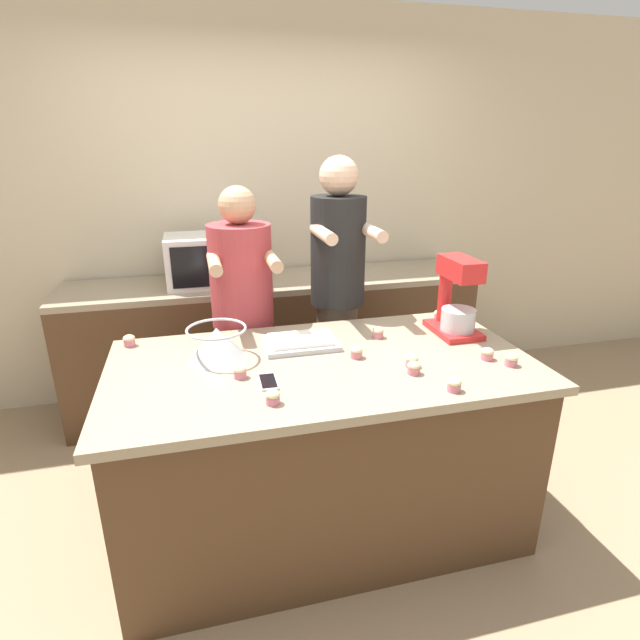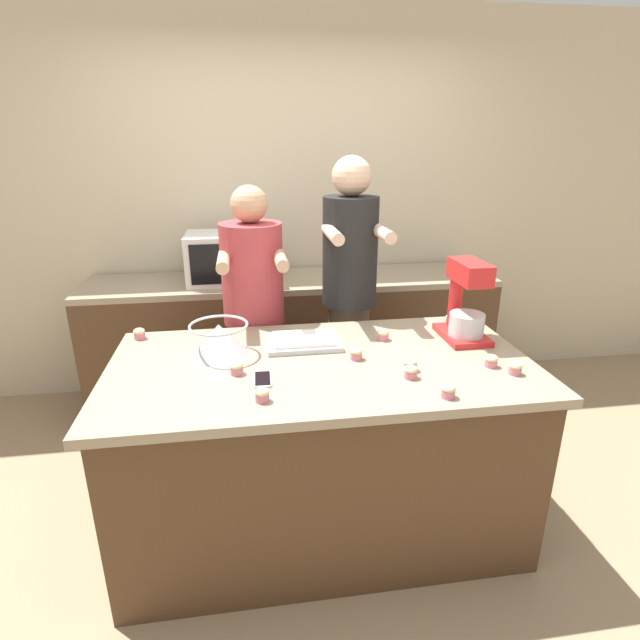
% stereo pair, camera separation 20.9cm
% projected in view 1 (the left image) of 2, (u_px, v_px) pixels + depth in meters
% --- Properties ---
extents(ground_plane, '(16.00, 16.00, 0.00)m').
position_uv_depth(ground_plane, '(322.00, 520.00, 2.54)').
color(ground_plane, '#937A5B').
extents(back_wall, '(10.00, 0.06, 2.70)m').
position_uv_depth(back_wall, '(264.00, 209.00, 3.60)').
color(back_wall, beige).
rests_on(back_wall, ground_plane).
extents(island_counter, '(1.88, 0.99, 0.89)m').
position_uv_depth(island_counter, '(323.00, 445.00, 2.38)').
color(island_counter, '#4C331E').
rests_on(island_counter, ground_plane).
extents(back_counter, '(2.80, 0.60, 0.92)m').
position_uv_depth(back_counter, '(276.00, 341.00, 3.59)').
color(back_counter, '#4C331E').
rests_on(back_counter, ground_plane).
extents(person_left, '(0.35, 0.51, 1.60)m').
position_uv_depth(person_left, '(244.00, 326.00, 2.80)').
color(person_left, brown).
rests_on(person_left, ground_plane).
extents(person_right, '(0.33, 0.49, 1.75)m').
position_uv_depth(person_right, '(338.00, 302.00, 2.90)').
color(person_right, brown).
rests_on(person_right, ground_plane).
extents(stand_mixer, '(0.20, 0.30, 0.39)m').
position_uv_depth(stand_mixer, '(456.00, 301.00, 2.51)').
color(stand_mixer, red).
rests_on(stand_mixer, island_counter).
extents(mixing_bowl, '(0.27, 0.27, 0.15)m').
position_uv_depth(mixing_bowl, '(217.00, 342.00, 2.24)').
color(mixing_bowl, '#BCBCC1').
rests_on(mixing_bowl, island_counter).
extents(baking_tray, '(0.35, 0.25, 0.04)m').
position_uv_depth(baking_tray, '(300.00, 342.00, 2.40)').
color(baking_tray, '#BCBCC1').
rests_on(baking_tray, island_counter).
extents(microwave_oven, '(0.54, 0.39, 0.32)m').
position_uv_depth(microwave_oven, '(209.00, 260.00, 3.27)').
color(microwave_oven, silver).
rests_on(microwave_oven, back_counter).
extents(cell_phone, '(0.07, 0.15, 0.01)m').
position_uv_depth(cell_phone, '(268.00, 382.00, 2.03)').
color(cell_phone, silver).
rests_on(cell_phone, island_counter).
extents(cupcake_0, '(0.06, 0.06, 0.06)m').
position_uv_depth(cupcake_0, '(378.00, 332.00, 2.49)').
color(cupcake_0, '#D17084').
rests_on(cupcake_0, island_counter).
extents(cupcake_1, '(0.06, 0.06, 0.06)m').
position_uv_depth(cupcake_1, '(240.00, 372.00, 2.07)').
color(cupcake_1, '#D17084').
rests_on(cupcake_1, island_counter).
extents(cupcake_2, '(0.06, 0.06, 0.06)m').
position_uv_depth(cupcake_2, '(273.00, 397.00, 1.87)').
color(cupcake_2, '#D17084').
rests_on(cupcake_2, island_counter).
extents(cupcake_3, '(0.06, 0.06, 0.06)m').
position_uv_depth(cupcake_3, '(356.00, 352.00, 2.26)').
color(cupcake_3, '#D17084').
rests_on(cupcake_3, island_counter).
extents(cupcake_4, '(0.06, 0.06, 0.06)m').
position_uv_depth(cupcake_4, '(414.00, 368.00, 2.11)').
color(cupcake_4, '#D17084').
rests_on(cupcake_4, island_counter).
extents(cupcake_5, '(0.06, 0.06, 0.06)m').
position_uv_depth(cupcake_5, '(439.00, 315.00, 2.74)').
color(cupcake_5, '#D17084').
rests_on(cupcake_5, island_counter).
extents(cupcake_6, '(0.06, 0.06, 0.06)m').
position_uv_depth(cupcake_6, '(129.00, 340.00, 2.39)').
color(cupcake_6, '#D17084').
rests_on(cupcake_6, island_counter).
extents(cupcake_7, '(0.06, 0.06, 0.06)m').
position_uv_depth(cupcake_7, '(511.00, 360.00, 2.18)').
color(cupcake_7, '#D17084').
rests_on(cupcake_7, island_counter).
extents(cupcake_8, '(0.06, 0.06, 0.06)m').
position_uv_depth(cupcake_8, '(487.00, 354.00, 2.24)').
color(cupcake_8, '#D17084').
rests_on(cupcake_8, island_counter).
extents(cupcake_9, '(0.06, 0.06, 0.06)m').
position_uv_depth(cupcake_9, '(412.00, 361.00, 2.17)').
color(cupcake_9, '#D17084').
rests_on(cupcake_9, island_counter).
extents(cupcake_10, '(0.06, 0.06, 0.06)m').
position_uv_depth(cupcake_10, '(454.00, 385.00, 1.96)').
color(cupcake_10, '#D17084').
rests_on(cupcake_10, island_counter).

